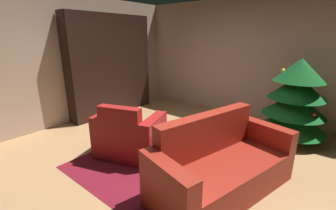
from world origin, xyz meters
TOP-DOWN VIEW (x-y plane):
  - ground_plane at (0.00, 0.00)m, footprint 6.36×6.36m
  - wall_back at (0.00, 2.66)m, footprint 5.42×0.06m
  - wall_left at (-2.68, 0.00)m, footprint 0.06×5.38m
  - area_rug at (0.12, -0.14)m, footprint 2.45×2.27m
  - bookshelf_unit at (-2.44, 0.94)m, footprint 0.33×2.15m
  - armchair_red at (-0.54, -0.36)m, footprint 1.14×0.96m
  - couch_red at (0.94, -0.21)m, footprint 1.21×1.98m
  - coffee_table at (0.16, -0.07)m, footprint 0.65×0.65m
  - book_stack_on_table at (0.11, -0.11)m, footprint 0.23×0.17m
  - bottle_on_table at (0.33, -0.14)m, footprint 0.06×0.06m
  - decorated_tree at (1.27, 1.89)m, footprint 1.15×1.15m

SIDE VIEW (x-z plane):
  - ground_plane at x=0.00m, z-range 0.00..0.00m
  - area_rug at x=0.12m, z-range 0.00..0.01m
  - couch_red at x=0.94m, z-range -0.15..0.76m
  - armchair_red at x=-0.54m, z-range -0.12..0.75m
  - coffee_table at x=0.16m, z-range 0.19..0.66m
  - book_stack_on_table at x=0.11m, z-range 0.48..0.55m
  - bottle_on_table at x=0.33m, z-range 0.44..0.76m
  - decorated_tree at x=1.27m, z-range 0.01..1.47m
  - bookshelf_unit at x=-2.44m, z-range -0.01..2.28m
  - wall_back at x=0.00m, z-range 0.00..2.63m
  - wall_left at x=-2.68m, z-range 0.00..2.63m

